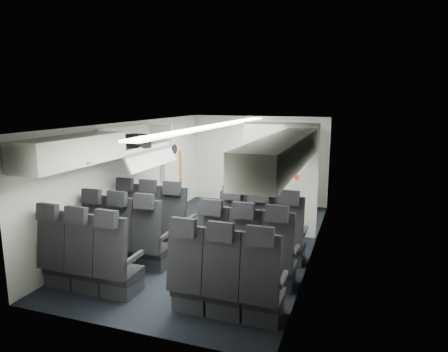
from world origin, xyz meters
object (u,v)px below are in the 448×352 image
Objects in this scene: carry_on_bag at (138,141)px; boarding_door at (173,171)px; seat_row_rear at (153,273)px; seat_row_mid at (183,248)px; seat_row_front at (206,230)px; galley_unit at (295,169)px; flight_attendant at (260,178)px.

boarding_door is at bearing 117.05° from carry_on_bag.
boarding_door is at bearing 112.87° from seat_row_rear.
seat_row_mid and seat_row_rear have the same top height.
boarding_door is at bearing 128.16° from seat_row_front.
boarding_door is (-1.64, 3.89, 0.55)m from seat_row_rear.
flight_attendant is at bearing -123.74° from galley_unit.
galley_unit is at bearing -48.56° from flight_attendant.
seat_row_mid is 3.29m from flight_attendant.
carry_on_bag reaches higher than seat_row_front.
carry_on_bag is at bearing 126.11° from flight_attendant.
carry_on_bag is (-1.37, 2.03, 1.42)m from seat_row_rear.
flight_attendant is (-0.61, -0.91, -0.07)m from galley_unit.
boarding_door reaches higher than seat_row_mid.
flight_attendant reaches higher than seat_row_front.
seat_row_rear is 1.75× the size of galley_unit.
carry_on_bag is (-1.37, 1.13, 1.42)m from seat_row_mid.
boarding_door reaches higher than flight_attendant.
galley_unit is at bearing 77.12° from seat_row_mid.
flight_attendant is (0.34, 3.24, 0.47)m from seat_row_mid.
carry_on_bag is at bearing -81.91° from boarding_door.
seat_row_front is 1.79× the size of boarding_door.
seat_row_mid is at bearing -102.88° from galley_unit.
seat_row_front is 1.90× the size of flight_attendant.
seat_row_mid is at bearing 90.00° from seat_row_rear.
boarding_door reaches higher than seat_row_front.
flight_attendant reaches higher than seat_row_mid.
carry_on_bag is at bearing -127.55° from galley_unit.
galley_unit reaches higher than boarding_door.
carry_on_bag is (-1.37, 0.23, 1.42)m from seat_row_front.
carry_on_bag reaches higher than flight_attendant.
seat_row_rear is (0.00, -1.80, 0.00)m from seat_row_front.
carry_on_bag is at bearing 140.62° from seat_row_mid.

